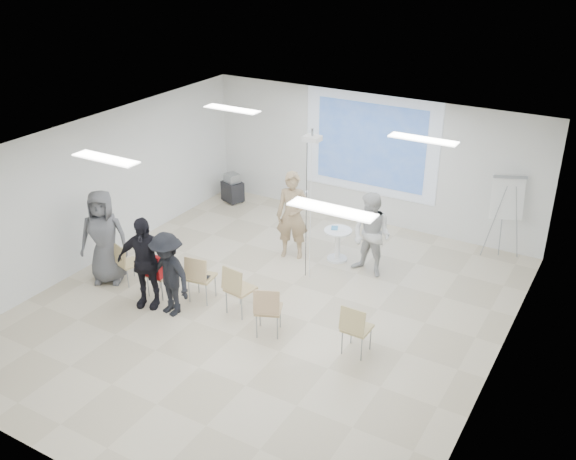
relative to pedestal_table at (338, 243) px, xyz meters
The scene contains 30 objects.
floor 2.40m from the pedestal_table, 97.01° to the right, with size 8.00×9.00×0.10m, color beige.
ceiling 3.55m from the pedestal_table, 97.01° to the right, with size 8.00×9.00×0.10m, color white.
wall_back 2.49m from the pedestal_table, 97.40° to the left, with size 8.00×0.10×3.00m, color silver.
wall_left 5.05m from the pedestal_table, 151.69° to the right, with size 0.10×9.00×3.00m, color silver.
wall_right 4.57m from the pedestal_table, 31.84° to the right, with size 0.10×9.00×3.00m, color silver.
projection_halo 2.61m from the pedestal_table, 97.62° to the left, with size 3.20×0.01×2.30m, color silver.
projection_image 2.60m from the pedestal_table, 97.67° to the left, with size 2.60×0.01×1.90m, color #325CAB.
pedestal_table is the anchor object (origin of this frame).
player_left 1.15m from the pedestal_table, 161.03° to the right, with size 0.77×0.52×2.11m, color tan.
player_right 1.00m from the pedestal_table, 13.63° to the right, with size 0.91×0.73×1.89m, color silver.
controller_left 1.23m from the pedestal_table, behind, with size 0.04×0.13×0.04m, color silver.
controller_right 1.09m from the pedestal_table, ahead, with size 0.04×0.13×0.04m, color white.
chair_far_left 4.24m from the pedestal_table, 136.57° to the right, with size 0.49×0.51×0.83m.
chair_left_mid 3.74m from the pedestal_table, 126.98° to the right, with size 0.42×0.45×0.87m.
chair_left_inner 3.11m from the pedestal_table, 118.05° to the right, with size 0.51×0.54×0.94m.
chair_center 2.82m from the pedestal_table, 102.72° to the right, with size 0.51×0.54×0.96m.
chair_right_inner 3.05m from the pedestal_table, 86.38° to the right, with size 0.59×0.60×0.93m.
chair_right_far 3.26m from the pedestal_table, 58.97° to the right, with size 0.43×0.46×0.91m.
red_jacket 3.87m from the pedestal_table, 125.71° to the right, with size 0.47×0.11×0.45m, color #B31619.
laptop 3.02m from the pedestal_table, 119.16° to the right, with size 0.35×0.25×0.03m, color black.
audience_left 4.02m from the pedestal_table, 123.92° to the right, with size 1.16×0.70×2.00m, color black.
audience_mid 3.75m from the pedestal_table, 116.96° to the right, with size 1.16×0.63×1.79m, color black.
audience_outer 4.65m from the pedestal_table, 139.28° to the right, with size 1.03×0.68×2.10m, color #595A5E.
flipchart_easel 3.54m from the pedestal_table, 32.90° to the left, with size 0.72×0.57×1.79m.
av_cart 3.95m from the pedestal_table, 157.78° to the left, with size 0.60×0.54×0.74m.
ceiling_projector 2.45m from the pedestal_table, 102.57° to the right, with size 0.30×0.25×3.00m.
fluor_panel_nw 3.46m from the pedestal_table, behind, with size 1.20×0.30×0.02m, color white.
fluor_panel_ne 3.11m from the pedestal_table, 11.12° to the right, with size 1.20×0.30×0.02m, color white.
fluor_panel_sw 5.16m from the pedestal_table, 120.80° to the right, with size 1.20×0.30×0.02m, color white.
fluor_panel_se 4.93m from the pedestal_table, 65.95° to the right, with size 1.20×0.30×0.02m, color white.
Camera 1 is at (5.34, -8.38, 6.30)m, focal length 40.00 mm.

